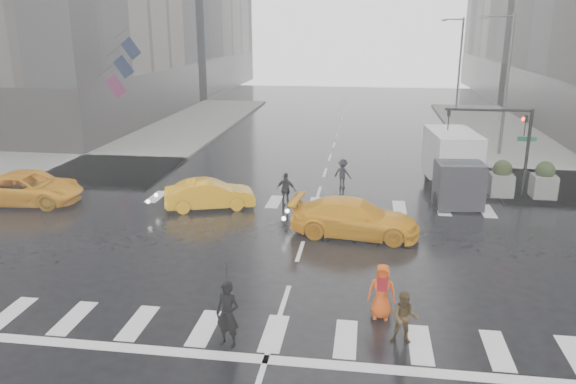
% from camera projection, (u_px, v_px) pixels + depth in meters
% --- Properties ---
extents(ground, '(120.00, 120.00, 0.00)m').
position_uv_depth(ground, '(300.00, 251.00, 21.38)').
color(ground, black).
rests_on(ground, ground).
extents(sidewalk_nw, '(35.00, 35.00, 0.15)m').
position_uv_depth(sidewalk_nw, '(62.00, 143.00, 40.61)').
color(sidewalk_nw, slate).
rests_on(sidewalk_nw, ground).
extents(road_markings, '(18.00, 48.00, 0.01)m').
position_uv_depth(road_markings, '(300.00, 251.00, 21.37)').
color(road_markings, silver).
rests_on(road_markings, ground).
extents(traffic_signal_pole, '(4.45, 0.42, 4.50)m').
position_uv_depth(traffic_signal_pole, '(507.00, 135.00, 26.83)').
color(traffic_signal_pole, black).
rests_on(traffic_signal_pole, ground).
extents(street_lamp_near, '(2.15, 0.22, 9.00)m').
position_uv_depth(street_lamp_near, '(505.00, 80.00, 35.56)').
color(street_lamp_near, '#59595B').
rests_on(street_lamp_near, ground).
extents(street_lamp_far, '(2.15, 0.22, 9.00)m').
position_uv_depth(street_lamp_far, '(459.00, 61.00, 54.53)').
color(street_lamp_far, '#59595B').
rests_on(street_lamp_far, ground).
extents(planter_west, '(1.10, 1.10, 1.80)m').
position_uv_depth(planter_west, '(460.00, 178.00, 27.92)').
color(planter_west, slate).
rests_on(planter_west, ground).
extents(planter_mid, '(1.10, 1.10, 1.80)m').
position_uv_depth(planter_mid, '(501.00, 179.00, 27.65)').
color(planter_mid, slate).
rests_on(planter_mid, ground).
extents(planter_east, '(1.10, 1.10, 1.80)m').
position_uv_depth(planter_east, '(544.00, 181.00, 27.38)').
color(planter_east, slate).
rests_on(planter_east, ground).
extents(flag_cluster, '(2.87, 3.06, 4.69)m').
position_uv_depth(flag_cluster, '(120.00, 64.00, 39.36)').
color(flag_cluster, '#59595B').
rests_on(flag_cluster, ground).
extents(pedestrian_black, '(1.20, 1.21, 2.43)m').
position_uv_depth(pedestrian_black, '(227.00, 292.00, 14.69)').
color(pedestrian_black, black).
rests_on(pedestrian_black, ground).
extents(pedestrian_brown, '(0.75, 0.61, 1.47)m').
position_uv_depth(pedestrian_brown, '(405.00, 318.00, 15.05)').
color(pedestrian_brown, '#483419').
rests_on(pedestrian_brown, ground).
extents(pedestrian_orange, '(0.87, 0.62, 1.68)m').
position_uv_depth(pedestrian_orange, '(382.00, 291.00, 16.31)').
color(pedestrian_orange, '#DC490F').
rests_on(pedestrian_orange, ground).
extents(pedestrian_far_a, '(1.05, 0.76, 1.62)m').
position_uv_depth(pedestrian_far_a, '(286.00, 190.00, 26.47)').
color(pedestrian_far_a, black).
rests_on(pedestrian_far_a, ground).
extents(pedestrian_far_b, '(1.13, 0.92, 1.54)m').
position_uv_depth(pedestrian_far_b, '(343.00, 173.00, 29.55)').
color(pedestrian_far_b, black).
rests_on(pedestrian_far_b, ground).
extents(taxi_front, '(4.50, 2.37, 1.46)m').
position_uv_depth(taxi_front, '(33.00, 183.00, 27.88)').
color(taxi_front, '#FFA80D').
rests_on(taxi_front, ground).
extents(taxi_mid, '(4.41, 2.75, 1.37)m').
position_uv_depth(taxi_mid, '(210.00, 194.00, 26.19)').
color(taxi_mid, '#FFA80D').
rests_on(taxi_mid, ground).
extents(taxi_rear, '(4.80, 2.57, 1.52)m').
position_uv_depth(taxi_rear, '(355.00, 218.00, 22.79)').
color(taxi_rear, '#FFA80D').
rests_on(taxi_rear, ground).
extents(taxi_far, '(4.83, 2.80, 1.46)m').
position_uv_depth(taxi_far, '(26.00, 189.00, 26.86)').
color(taxi_far, '#FFA80D').
rests_on(taxi_far, ground).
extents(box_truck, '(2.20, 5.87, 3.12)m').
position_uv_depth(box_truck, '(453.00, 163.00, 27.93)').
color(box_truck, silver).
rests_on(box_truck, ground).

